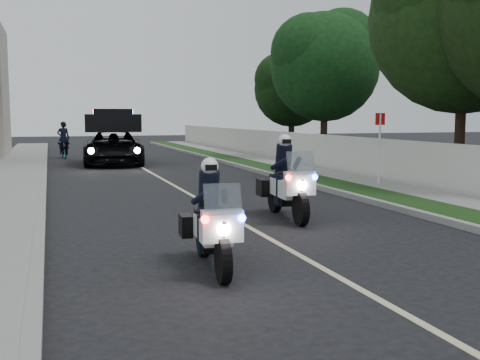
% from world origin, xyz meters
% --- Properties ---
extents(ground, '(120.00, 120.00, 0.00)m').
position_xyz_m(ground, '(0.00, 0.00, 0.00)').
color(ground, black).
rests_on(ground, ground).
extents(curb_right, '(0.20, 60.00, 0.15)m').
position_xyz_m(curb_right, '(4.10, 10.00, 0.07)').
color(curb_right, gray).
rests_on(curb_right, ground).
extents(grass_verge, '(1.20, 60.00, 0.16)m').
position_xyz_m(grass_verge, '(4.80, 10.00, 0.08)').
color(grass_verge, '#193814').
rests_on(grass_verge, ground).
extents(sidewalk_right, '(1.40, 60.00, 0.16)m').
position_xyz_m(sidewalk_right, '(6.10, 10.00, 0.08)').
color(sidewalk_right, gray).
rests_on(sidewalk_right, ground).
extents(property_wall, '(0.22, 60.00, 1.50)m').
position_xyz_m(property_wall, '(7.10, 10.00, 0.75)').
color(property_wall, beige).
rests_on(property_wall, ground).
extents(curb_left, '(0.20, 60.00, 0.15)m').
position_xyz_m(curb_left, '(-4.10, 10.00, 0.07)').
color(curb_left, gray).
rests_on(curb_left, ground).
extents(sidewalk_left, '(2.00, 60.00, 0.16)m').
position_xyz_m(sidewalk_left, '(-5.20, 10.00, 0.08)').
color(sidewalk_left, gray).
rests_on(sidewalk_left, ground).
extents(lane_marking, '(0.12, 50.00, 0.01)m').
position_xyz_m(lane_marking, '(0.00, 10.00, 0.00)').
color(lane_marking, '#BFB78C').
rests_on(lane_marking, ground).
extents(police_moto_left, '(0.84, 2.02, 1.68)m').
position_xyz_m(police_moto_left, '(-1.58, 0.23, 0.00)').
color(police_moto_left, white).
rests_on(police_moto_left, ground).
extents(police_moto_right, '(0.95, 2.28, 1.89)m').
position_xyz_m(police_moto_right, '(1.16, 3.89, 0.00)').
color(police_moto_right, silver).
rests_on(police_moto_right, ground).
extents(police_suv, '(3.20, 5.96, 2.78)m').
position_xyz_m(police_suv, '(-0.99, 19.87, 0.00)').
color(police_suv, black).
rests_on(police_suv, ground).
extents(bicycle, '(0.82, 1.83, 0.92)m').
position_xyz_m(bicycle, '(-3.14, 24.79, 0.00)').
color(bicycle, black).
rests_on(bicycle, ground).
extents(cyclist, '(0.65, 0.44, 1.78)m').
position_xyz_m(cyclist, '(-3.14, 24.79, 0.00)').
color(cyclist, black).
rests_on(cyclist, ground).
extents(sign_post, '(0.44, 0.44, 2.46)m').
position_xyz_m(sign_post, '(6.00, 7.97, 0.00)').
color(sign_post, red).
rests_on(sign_post, ground).
extents(tree_right_b, '(7.47, 7.47, 10.89)m').
position_xyz_m(tree_right_b, '(9.80, 8.97, 0.00)').
color(tree_right_b, '#1C3B13').
rests_on(tree_right_b, ground).
extents(tree_right_d, '(5.90, 5.90, 9.23)m').
position_xyz_m(tree_right_d, '(9.59, 19.21, 0.00)').
color(tree_right_d, '#143D15').
rests_on(tree_right_d, ground).
extents(tree_right_e, '(4.70, 4.70, 7.51)m').
position_xyz_m(tree_right_e, '(10.07, 24.60, 0.00)').
color(tree_right_e, black).
rests_on(tree_right_e, ground).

